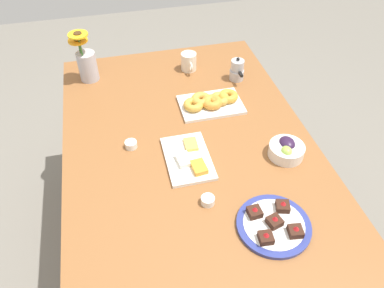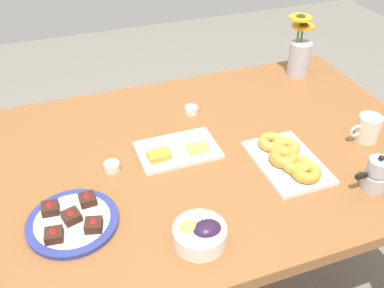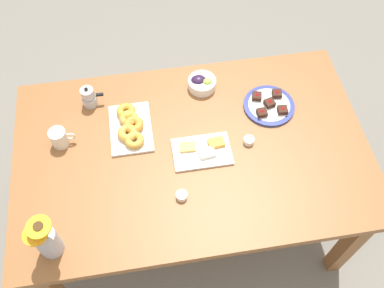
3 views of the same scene
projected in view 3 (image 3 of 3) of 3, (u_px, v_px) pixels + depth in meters
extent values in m
plane|color=slate|center=(192.00, 214.00, 2.55)|extent=(6.00, 6.00, 0.00)
cube|color=brown|center=(192.00, 151.00, 1.95)|extent=(1.60, 1.00, 0.04)
cube|color=brown|center=(350.00, 243.00, 2.10)|extent=(0.07, 0.07, 0.70)
cube|color=brown|center=(55.00, 140.00, 2.42)|extent=(0.07, 0.07, 0.70)
cube|color=brown|center=(300.00, 108.00, 2.54)|extent=(0.07, 0.07, 0.70)
cylinder|color=silver|center=(59.00, 138.00, 1.91)|extent=(0.08, 0.08, 0.09)
cylinder|color=brown|center=(57.00, 133.00, 1.87)|extent=(0.07, 0.07, 0.00)
torus|color=silver|center=(70.00, 136.00, 1.91)|extent=(0.05, 0.01, 0.05)
cylinder|color=white|center=(202.00, 84.00, 2.10)|extent=(0.14, 0.14, 0.05)
ellipsoid|color=#2D1938|center=(198.00, 80.00, 2.09)|extent=(0.08, 0.06, 0.04)
ellipsoid|color=#9EC14C|center=(207.00, 82.00, 2.08)|extent=(0.05, 0.04, 0.04)
cube|color=white|center=(202.00, 152.00, 1.91)|extent=(0.26, 0.17, 0.01)
cube|color=#EFB74C|center=(188.00, 146.00, 1.91)|extent=(0.07, 0.05, 0.01)
cube|color=white|center=(207.00, 153.00, 1.89)|extent=(0.08, 0.06, 0.02)
cube|color=orange|center=(216.00, 142.00, 1.92)|extent=(0.07, 0.06, 0.02)
cube|color=white|center=(131.00, 128.00, 1.98)|extent=(0.19, 0.28, 0.01)
torus|color=gold|center=(134.00, 140.00, 1.92)|extent=(0.12, 0.12, 0.03)
torus|color=gold|center=(128.00, 133.00, 1.94)|extent=(0.12, 0.12, 0.04)
torus|color=orange|center=(133.00, 125.00, 1.96)|extent=(0.12, 0.12, 0.04)
torus|color=gold|center=(129.00, 118.00, 1.98)|extent=(0.12, 0.12, 0.03)
torus|color=gold|center=(126.00, 111.00, 2.00)|extent=(0.12, 0.12, 0.03)
cylinder|color=white|center=(249.00, 141.00, 1.94)|extent=(0.05, 0.05, 0.03)
cylinder|color=#C68923|center=(249.00, 139.00, 1.93)|extent=(0.04, 0.04, 0.01)
cylinder|color=white|center=(182.00, 196.00, 1.79)|extent=(0.05, 0.05, 0.03)
cylinder|color=maroon|center=(182.00, 195.00, 1.78)|extent=(0.04, 0.04, 0.01)
cylinder|color=navy|center=(269.00, 106.00, 2.05)|extent=(0.24, 0.24, 0.01)
cylinder|color=white|center=(269.00, 105.00, 2.05)|extent=(0.20, 0.20, 0.01)
cube|color=#381E14|center=(257.00, 96.00, 2.06)|extent=(0.05, 0.05, 0.02)
cone|color=red|center=(257.00, 94.00, 2.04)|extent=(0.02, 0.02, 0.01)
cube|color=#381E14|center=(277.00, 94.00, 2.06)|extent=(0.05, 0.05, 0.02)
cone|color=red|center=(278.00, 91.00, 2.05)|extent=(0.02, 0.02, 0.01)
cube|color=#381E14|center=(262.00, 113.00, 2.00)|extent=(0.05, 0.05, 0.02)
cone|color=red|center=(262.00, 110.00, 1.99)|extent=(0.02, 0.02, 0.01)
cube|color=#381E14|center=(283.00, 110.00, 2.01)|extent=(0.05, 0.05, 0.02)
cone|color=red|center=(283.00, 108.00, 2.00)|extent=(0.02, 0.02, 0.01)
cube|color=#381E14|center=(270.00, 103.00, 2.03)|extent=(0.05, 0.05, 0.02)
cone|color=red|center=(270.00, 101.00, 2.02)|extent=(0.02, 0.02, 0.01)
cylinder|color=#B2B2BC|center=(48.00, 242.00, 1.62)|extent=(0.09, 0.09, 0.14)
cylinder|color=#3D702D|center=(43.00, 233.00, 1.51)|extent=(0.01, 0.01, 0.10)
cylinder|color=yellow|center=(39.00, 227.00, 1.47)|extent=(0.09, 0.09, 0.01)
cylinder|color=#472D14|center=(38.00, 226.00, 1.46)|extent=(0.04, 0.04, 0.01)
cylinder|color=#3D702D|center=(38.00, 238.00, 1.52)|extent=(0.01, 0.01, 0.06)
cylinder|color=orange|center=(35.00, 234.00, 1.50)|extent=(0.09, 0.09, 0.01)
cylinder|color=#472D14|center=(35.00, 234.00, 1.49)|extent=(0.04, 0.04, 0.01)
cylinder|color=#B7B7BC|center=(90.00, 101.00, 2.05)|extent=(0.07, 0.07, 0.05)
cylinder|color=#B7B7BC|center=(88.00, 97.00, 2.02)|extent=(0.05, 0.05, 0.01)
cylinder|color=#B7B7BC|center=(87.00, 93.00, 2.00)|extent=(0.06, 0.06, 0.04)
sphere|color=black|center=(86.00, 89.00, 1.97)|extent=(0.02, 0.02, 0.02)
cube|color=black|center=(100.00, 95.00, 2.02)|extent=(0.04, 0.01, 0.01)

